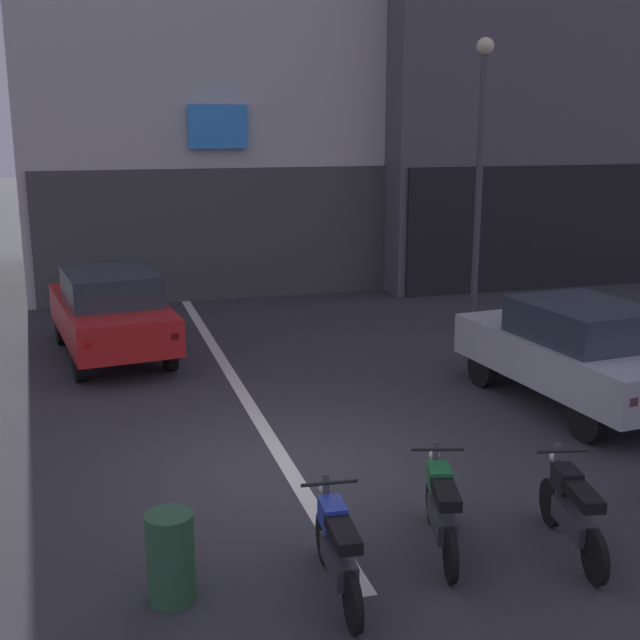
% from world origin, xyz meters
% --- Properties ---
extents(ground_plane, '(120.00, 120.00, 0.00)m').
position_xyz_m(ground_plane, '(0.00, 0.00, 0.00)').
color(ground_plane, '#333338').
extents(lane_centre_line, '(0.20, 18.00, 0.01)m').
position_xyz_m(lane_centre_line, '(0.00, 6.00, 0.00)').
color(lane_centre_line, silver).
rests_on(lane_centre_line, ground).
extents(building_far_right, '(9.77, 9.41, 12.18)m').
position_xyz_m(building_far_right, '(10.04, 13.91, 6.08)').
color(building_far_right, '#56565B').
rests_on(building_far_right, ground).
extents(car_red_crossing_near, '(2.27, 4.29, 1.64)m').
position_xyz_m(car_red_crossing_near, '(-1.91, 5.81, 0.89)').
color(car_red_crossing_near, black).
rests_on(car_red_crossing_near, ground).
extents(car_silver_parked_kerbside, '(2.14, 4.25, 1.64)m').
position_xyz_m(car_silver_parked_kerbside, '(4.80, 1.05, 0.89)').
color(car_silver_parked_kerbside, black).
rests_on(car_silver_parked_kerbside, ground).
extents(street_lamp, '(0.36, 0.36, 5.93)m').
position_xyz_m(street_lamp, '(5.66, 6.15, 3.67)').
color(street_lamp, '#47474C').
rests_on(street_lamp, ground).
extents(motorcycle_blue_row_leftmost, '(0.55, 1.67, 0.98)m').
position_xyz_m(motorcycle_blue_row_leftmost, '(-0.25, -2.85, 0.46)').
color(motorcycle_blue_row_leftmost, black).
rests_on(motorcycle_blue_row_leftmost, ground).
extents(motorcycle_green_row_left_mid, '(0.61, 1.63, 0.98)m').
position_xyz_m(motorcycle_green_row_left_mid, '(1.01, -2.38, 0.46)').
color(motorcycle_green_row_left_mid, black).
rests_on(motorcycle_green_row_left_mid, ground).
extents(motorcycle_black_row_centre, '(0.55, 1.65, 0.98)m').
position_xyz_m(motorcycle_black_row_centre, '(2.27, -2.79, 0.46)').
color(motorcycle_black_row_centre, black).
rests_on(motorcycle_black_row_centre, ground).
extents(trash_bin, '(0.44, 0.44, 0.85)m').
position_xyz_m(trash_bin, '(-1.74, -2.52, 0.42)').
color(trash_bin, '#2D5938').
rests_on(trash_bin, ground).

